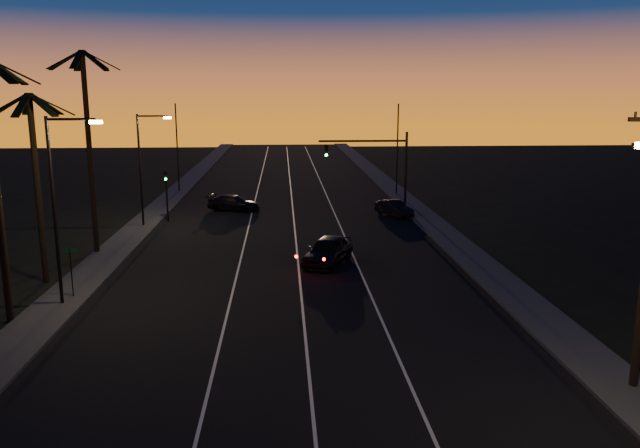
{
  "coord_description": "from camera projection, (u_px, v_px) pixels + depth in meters",
  "views": [
    {
      "loc": [
        -0.37,
        -9.16,
        10.01
      ],
      "look_at": [
        1.67,
        24.45,
        2.92
      ],
      "focal_mm": 35.0,
      "sensor_mm": 36.0,
      "label": 1
    }
  ],
  "objects": [
    {
      "name": "far_pole_right",
      "position": [
        397.0,
        150.0,
        61.55
      ],
      "size": [
        0.14,
        0.14,
        9.0
      ],
      "primitive_type": "cylinder",
      "color": "black",
      "rests_on": "ground"
    },
    {
      "name": "palm_mid",
      "position": [
        36.0,
        167.0,
        32.41
      ],
      "size": [
        4.25,
        4.16,
        10.03
      ],
      "color": "black",
      "rests_on": "ground"
    },
    {
      "name": "street_sign",
      "position": [
        71.0,
        267.0,
        30.57
      ],
      "size": [
        0.7,
        0.06,
        2.6
      ],
      "color": "black",
      "rests_on": "ground"
    },
    {
      "name": "right_car",
      "position": [
        394.0,
        208.0,
        51.56
      ],
      "size": [
        2.88,
        4.17,
        1.3
      ],
      "color": "black",
      "rests_on": "road"
    },
    {
      "name": "signal_mast",
      "position": [
        377.0,
        160.0,
        49.54
      ],
      "size": [
        7.1,
        0.41,
        7.0
      ],
      "color": "black",
      "rests_on": "ground"
    },
    {
      "name": "sidewalk_left",
      "position": [
        113.0,
        252.0,
        39.66
      ],
      "size": [
        2.4,
        170.0,
        0.16
      ],
      "primitive_type": "cube",
      "color": "#363734",
      "rests_on": "ground"
    },
    {
      "name": "signal_post",
      "position": [
        166.0,
        186.0,
        48.93
      ],
      "size": [
        0.28,
        0.37,
        4.2
      ],
      "color": "black",
      "rests_on": "ground"
    },
    {
      "name": "lane_stripe_right",
      "position": [
        351.0,
        250.0,
        40.57
      ],
      "size": [
        0.12,
        160.0,
        0.01
      ],
      "primitive_type": "cube",
      "color": "silver",
      "rests_on": "road"
    },
    {
      "name": "streetlight_left_far",
      "position": [
        144.0,
        161.0,
        46.48
      ],
      "size": [
        2.55,
        0.26,
        8.5
      ],
      "color": "black",
      "rests_on": "ground"
    },
    {
      "name": "lane_stripe_left",
      "position": [
        243.0,
        251.0,
        40.16
      ],
      "size": [
        0.12,
        160.0,
        0.01
      ],
      "primitive_type": "cube",
      "color": "silver",
      "rests_on": "road"
    },
    {
      "name": "road",
      "position": [
        289.0,
        251.0,
        40.34
      ],
      "size": [
        20.0,
        170.0,
        0.01
      ],
      "primitive_type": "cube",
      "color": "black",
      "rests_on": "ground"
    },
    {
      "name": "cross_car",
      "position": [
        234.0,
        203.0,
        53.93
      ],
      "size": [
        4.96,
        3.29,
        1.33
      ],
      "color": "black",
      "rests_on": "road"
    },
    {
      "name": "lane_stripe_mid",
      "position": [
        297.0,
        250.0,
        40.36
      ],
      "size": [
        0.12,
        160.0,
        0.01
      ],
      "primitive_type": "cube",
      "color": "silver",
      "rests_on": "road"
    },
    {
      "name": "sidewalk_right",
      "position": [
        459.0,
        247.0,
        40.99
      ],
      "size": [
        2.4,
        170.0,
        0.16
      ],
      "primitive_type": "cube",
      "color": "#363734",
      "rests_on": "ground"
    },
    {
      "name": "streetlight_left_near",
      "position": [
        59.0,
        196.0,
        28.84
      ],
      "size": [
        2.55,
        0.26,
        9.0
      ],
      "color": "black",
      "rests_on": "ground"
    },
    {
      "name": "palm_far",
      "position": [
        88.0,
        133.0,
        38.05
      ],
      "size": [
        4.25,
        4.16,
        12.53
      ],
      "color": "black",
      "rests_on": "ground"
    },
    {
      "name": "lead_car",
      "position": [
        328.0,
        250.0,
        37.06
      ],
      "size": [
        3.89,
        5.65,
        1.64
      ],
      "color": "black",
      "rests_on": "road"
    },
    {
      "name": "far_pole_left",
      "position": [
        177.0,
        148.0,
        63.18
      ],
      "size": [
        0.14,
        0.14,
        9.0
      ],
      "primitive_type": "cylinder",
      "color": "black",
      "rests_on": "ground"
    }
  ]
}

